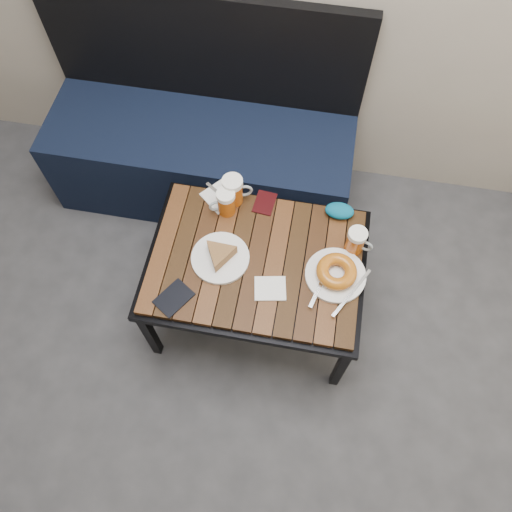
% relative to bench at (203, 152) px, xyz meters
% --- Properties ---
extents(bench, '(1.40, 0.50, 0.95)m').
position_rel_bench_xyz_m(bench, '(0.00, 0.00, 0.00)').
color(bench, black).
rests_on(bench, ground).
extents(cafe_table, '(0.84, 0.62, 0.47)m').
position_rel_bench_xyz_m(cafe_table, '(0.37, -0.63, 0.16)').
color(cafe_table, black).
rests_on(cafe_table, ground).
extents(beer_mug_left, '(0.11, 0.09, 0.12)m').
position_rel_bench_xyz_m(beer_mug_left, '(0.22, -0.44, 0.26)').
color(beer_mug_left, '#AB4A0D').
rests_on(beer_mug_left, cafe_table).
extents(beer_mug_centre, '(0.13, 0.10, 0.13)m').
position_rel_bench_xyz_m(beer_mug_centre, '(0.24, -0.38, 0.27)').
color(beer_mug_centre, '#AB4A0D').
rests_on(beer_mug_centre, cafe_table).
extents(beer_mug_right, '(0.11, 0.08, 0.12)m').
position_rel_bench_xyz_m(beer_mug_right, '(0.74, -0.52, 0.26)').
color(beer_mug_right, '#AB4A0D').
rests_on(beer_mug_right, cafe_table).
extents(plate_pie, '(0.22, 0.22, 0.06)m').
position_rel_bench_xyz_m(plate_pie, '(0.24, -0.66, 0.22)').
color(plate_pie, white).
rests_on(plate_pie, cafe_table).
extents(plate_bagel, '(0.24, 0.29, 0.06)m').
position_rel_bench_xyz_m(plate_bagel, '(0.68, -0.65, 0.23)').
color(plate_bagel, white).
rests_on(plate_bagel, cafe_table).
extents(napkin_left, '(0.18, 0.18, 0.01)m').
position_rel_bench_xyz_m(napkin_left, '(0.18, -0.37, 0.20)').
color(napkin_left, white).
rests_on(napkin_left, cafe_table).
extents(napkin_right, '(0.13, 0.12, 0.01)m').
position_rel_bench_xyz_m(napkin_right, '(0.45, -0.75, 0.20)').
color(napkin_right, white).
rests_on(napkin_right, cafe_table).
extents(passport_navy, '(0.15, 0.16, 0.01)m').
position_rel_bench_xyz_m(passport_navy, '(0.11, -0.85, 0.20)').
color(passport_navy, black).
rests_on(passport_navy, cafe_table).
extents(passport_burgundy, '(0.09, 0.12, 0.01)m').
position_rel_bench_xyz_m(passport_burgundy, '(0.36, -0.37, 0.20)').
color(passport_burgundy, black).
rests_on(passport_burgundy, cafe_table).
extents(knit_pouch, '(0.12, 0.08, 0.05)m').
position_rel_bench_xyz_m(knit_pouch, '(0.66, -0.37, 0.22)').
color(knit_pouch, '#055286').
rests_on(knit_pouch, cafe_table).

